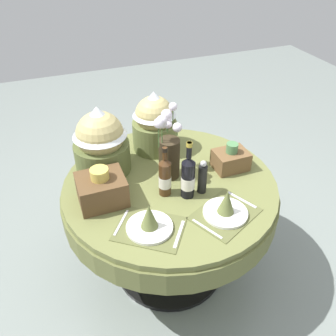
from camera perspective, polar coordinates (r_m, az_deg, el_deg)
ground at (r=2.68m, az=0.25°, el=-15.17°), size 8.00×8.00×0.00m
dining_table at (r=2.22m, az=0.29°, el=-4.97°), size 1.30×1.30×0.76m
place_setting_left at (r=1.81m, az=-3.00°, el=-8.66°), size 0.43×0.41×0.16m
place_setting_right at (r=1.91m, az=9.25°, el=-6.29°), size 0.42×0.38×0.16m
flower_vase at (r=2.09m, az=0.08°, el=3.11°), size 0.20×0.22×0.43m
wine_bottle_left at (r=1.96m, az=3.22°, el=-1.44°), size 0.08×0.08×0.35m
wine_bottle_centre at (r=1.98m, az=-0.49°, el=-1.39°), size 0.07×0.07×0.31m
pepper_mill at (r=2.01m, az=5.53°, el=-1.56°), size 0.05×0.05×0.21m
gift_tub_back_left at (r=2.15m, az=-10.77°, el=4.65°), size 0.34×0.34×0.43m
gift_tub_back_centre at (r=2.33m, az=-2.20°, el=7.72°), size 0.29×0.29×0.41m
woven_basket_side_left at (r=1.98m, az=-10.58°, el=-3.30°), size 0.26×0.22×0.22m
woven_basket_side_right at (r=2.25m, az=9.98°, el=1.44°), size 0.21×0.16×0.18m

